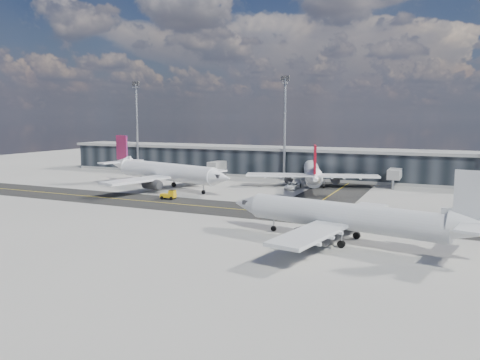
# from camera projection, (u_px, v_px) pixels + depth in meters

# --- Properties ---
(ground) EXTENTS (300.00, 300.00, 0.00)m
(ground) POSITION_uv_depth(u_px,v_px,m) (202.00, 211.00, 88.62)
(ground) COLOR gray
(ground) RESTS_ON ground
(taxiway_lanes) EXTENTS (180.00, 63.00, 0.03)m
(taxiway_lanes) POSITION_uv_depth(u_px,v_px,m) (244.00, 203.00, 96.75)
(taxiway_lanes) COLOR black
(taxiway_lanes) RESTS_ON ground
(terminal_concourse) EXTENTS (152.00, 19.80, 8.80)m
(terminal_concourse) POSITION_uv_depth(u_px,v_px,m) (292.00, 163.00, 137.76)
(terminal_concourse) COLOR black
(terminal_concourse) RESTS_ON ground
(floodlight_masts) EXTENTS (102.50, 0.70, 28.90)m
(floodlight_masts) POSITION_uv_depth(u_px,v_px,m) (285.00, 124.00, 129.97)
(floodlight_masts) COLOR gray
(floodlight_masts) RESTS_ON ground
(airliner_af) EXTENTS (42.36, 36.49, 12.77)m
(airliner_af) POSITION_uv_depth(u_px,v_px,m) (165.00, 172.00, 115.85)
(airliner_af) COLOR white
(airliner_af) RESTS_ON ground
(airliner_redtail) EXTENTS (33.29, 38.63, 11.66)m
(airliner_redtail) POSITION_uv_depth(u_px,v_px,m) (312.00, 173.00, 117.08)
(airliner_redtail) COLOR white
(airliner_redtail) RESTS_ON ground
(airliner_near) EXTENTS (38.01, 32.59, 11.29)m
(airliner_near) POSITION_uv_depth(u_px,v_px,m) (347.00, 217.00, 65.44)
(airliner_near) COLOR #BCBEC1
(airliner_near) RESTS_ON ground
(baggage_tug) EXTENTS (3.44, 1.97, 2.07)m
(baggage_tug) POSITION_uv_depth(u_px,v_px,m) (169.00, 195.00, 100.71)
(baggage_tug) COLOR #DAA40B
(baggage_tug) RESTS_ON ground
(service_van) EXTENTS (2.90, 6.07, 1.67)m
(service_van) POSITION_uv_depth(u_px,v_px,m) (292.00, 186.00, 114.93)
(service_van) COLOR white
(service_van) RESTS_ON ground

